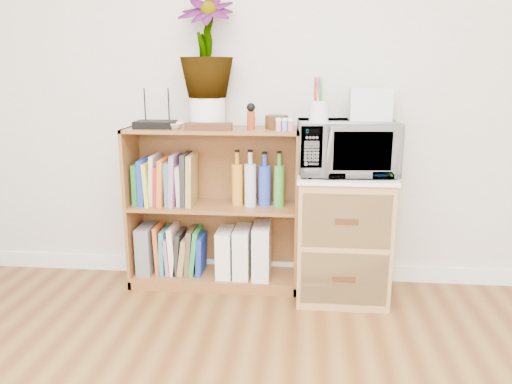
# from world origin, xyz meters

# --- Properties ---
(skirting_board) EXTENTS (4.00, 0.02, 0.10)m
(skirting_board) POSITION_xyz_m (0.00, 2.24, 0.05)
(skirting_board) COLOR white
(skirting_board) RESTS_ON ground
(bookshelf) EXTENTS (1.00, 0.30, 0.95)m
(bookshelf) POSITION_xyz_m (-0.35, 2.10, 0.47)
(bookshelf) COLOR brown
(bookshelf) RESTS_ON ground
(wicker_unit) EXTENTS (0.50, 0.45, 0.70)m
(wicker_unit) POSITION_xyz_m (0.40, 2.02, 0.35)
(wicker_unit) COLOR #9E7542
(wicker_unit) RESTS_ON ground
(microwave) EXTENTS (0.55, 0.39, 0.29)m
(microwave) POSITION_xyz_m (0.40, 2.02, 0.86)
(microwave) COLOR white
(microwave) RESTS_ON wicker_unit
(pen_cup) EXTENTS (0.10, 0.10, 0.11)m
(pen_cup) POSITION_xyz_m (0.24, 1.94, 1.06)
(pen_cup) COLOR silver
(pen_cup) RESTS_ON microwave
(small_appliance) EXTENTS (0.22, 0.18, 0.17)m
(small_appliance) POSITION_xyz_m (0.52, 2.08, 1.09)
(small_appliance) COLOR silver
(small_appliance) RESTS_ON microwave
(router) EXTENTS (0.22, 0.15, 0.04)m
(router) POSITION_xyz_m (-0.68, 2.08, 0.97)
(router) COLOR black
(router) RESTS_ON bookshelf
(white_bowl) EXTENTS (0.13, 0.13, 0.03)m
(white_bowl) POSITION_xyz_m (-0.57, 2.07, 0.97)
(white_bowl) COLOR white
(white_bowl) RESTS_ON bookshelf
(plant_pot) EXTENTS (0.20, 0.20, 0.17)m
(plant_pot) POSITION_xyz_m (-0.38, 2.12, 1.04)
(plant_pot) COLOR white
(plant_pot) RESTS_ON bookshelf
(potted_plant) EXTENTS (0.31, 0.31, 0.55)m
(potted_plant) POSITION_xyz_m (-0.38, 2.12, 1.39)
(potted_plant) COLOR #29682B
(potted_plant) RESTS_ON plant_pot
(trinket_box) EXTENTS (0.26, 0.06, 0.04)m
(trinket_box) POSITION_xyz_m (-0.35, 2.00, 0.97)
(trinket_box) COLOR #391F0F
(trinket_box) RESTS_ON bookshelf
(kokeshi_doll) EXTENTS (0.04, 0.04, 0.10)m
(kokeshi_doll) POSITION_xyz_m (-0.12, 2.06, 1.00)
(kokeshi_doll) COLOR #972B12
(kokeshi_doll) RESTS_ON bookshelf
(wooden_bowl) EXTENTS (0.13, 0.13, 0.07)m
(wooden_bowl) POSITION_xyz_m (0.01, 2.11, 0.99)
(wooden_bowl) COLOR #371E0F
(wooden_bowl) RESTS_ON bookshelf
(paint_jars) EXTENTS (0.11, 0.04, 0.05)m
(paint_jars) POSITION_xyz_m (0.06, 2.01, 0.98)
(paint_jars) COLOR pink
(paint_jars) RESTS_ON bookshelf
(file_box) EXTENTS (0.09, 0.23, 0.29)m
(file_box) POSITION_xyz_m (-0.77, 2.10, 0.21)
(file_box) COLOR slate
(file_box) RESTS_ON bookshelf
(magazine_holder_left) EXTENTS (0.09, 0.22, 0.28)m
(magazine_holder_left) POSITION_xyz_m (-0.28, 2.09, 0.21)
(magazine_holder_left) COLOR white
(magazine_holder_left) RESTS_ON bookshelf
(magazine_holder_mid) EXTENTS (0.09, 0.23, 0.29)m
(magazine_holder_mid) POSITION_xyz_m (-0.18, 2.09, 0.22)
(magazine_holder_mid) COLOR silver
(magazine_holder_mid) RESTS_ON bookshelf
(magazine_holder_right) EXTENTS (0.10, 0.25, 0.32)m
(magazine_holder_right) POSITION_xyz_m (-0.06, 2.09, 0.23)
(magazine_holder_right) COLOR silver
(magazine_holder_right) RESTS_ON bookshelf
(cookbooks) EXTENTS (0.36, 0.20, 0.30)m
(cookbooks) POSITION_xyz_m (-0.63, 2.10, 0.64)
(cookbooks) COLOR #1B6624
(cookbooks) RESTS_ON bookshelf
(liquor_bottles) EXTENTS (0.31, 0.07, 0.32)m
(liquor_bottles) POSITION_xyz_m (-0.09, 2.10, 0.66)
(liquor_bottles) COLOR orange
(liquor_bottles) RESTS_ON bookshelf
(lower_books) EXTENTS (0.29, 0.19, 0.30)m
(lower_books) POSITION_xyz_m (-0.56, 2.10, 0.20)
(lower_books) COLOR #C15522
(lower_books) RESTS_ON bookshelf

